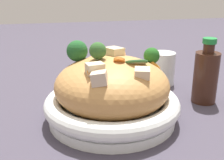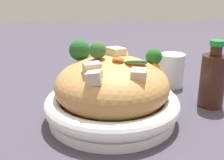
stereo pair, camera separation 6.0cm
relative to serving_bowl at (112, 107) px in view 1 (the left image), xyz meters
The scene contains 10 objects.
ground_plane 0.03m from the serving_bowl, ahead, with size 3.00×3.00×0.00m, color #3F3947.
serving_bowl is the anchor object (origin of this frame).
noodle_heap 0.05m from the serving_bowl, 140.25° to the left, with size 0.24×0.24×0.12m.
broccoli_florets 0.12m from the serving_bowl, 120.51° to the left, with size 0.21×0.10×0.07m.
carrot_coins 0.10m from the serving_bowl, ahead, with size 0.18×0.14×0.05m.
zucchini_slices 0.11m from the serving_bowl, 15.68° to the left, with size 0.08×0.14×0.03m.
chicken_chunks 0.11m from the serving_bowl, 105.54° to the right, with size 0.12×0.15×0.04m.
soy_sauce_bottle 0.25m from the serving_bowl, 11.04° to the left, with size 0.06×0.06×0.16m.
chopsticks_pair 0.33m from the serving_bowl, 82.67° to the left, with size 0.22×0.04×0.01m.
drinking_glass 0.27m from the serving_bowl, 45.05° to the left, with size 0.07×0.07×0.09m.
Camera 1 is at (-0.12, -0.55, 0.29)m, focal length 46.04 mm.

